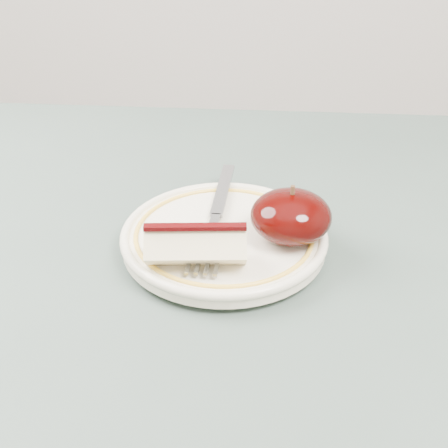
# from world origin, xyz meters

# --- Properties ---
(table) EXTENTS (0.90, 0.90, 0.75)m
(table) POSITION_xyz_m (0.00, 0.00, 0.66)
(table) COLOR brown
(table) RESTS_ON ground
(plate) EXTENTS (0.19, 0.19, 0.02)m
(plate) POSITION_xyz_m (0.03, 0.10, 0.76)
(plate) COLOR #EBE2C5
(plate) RESTS_ON table
(apple_half) EXTENTS (0.07, 0.07, 0.05)m
(apple_half) POSITION_xyz_m (0.09, 0.10, 0.79)
(apple_half) COLOR black
(apple_half) RESTS_ON plate
(apple_wedge) EXTENTS (0.09, 0.04, 0.04)m
(apple_wedge) POSITION_xyz_m (0.01, 0.05, 0.79)
(apple_wedge) COLOR beige
(apple_wedge) RESTS_ON plate
(fork) EXTENTS (0.03, 0.20, 0.00)m
(fork) POSITION_xyz_m (0.02, 0.13, 0.77)
(fork) COLOR gray
(fork) RESTS_ON plate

